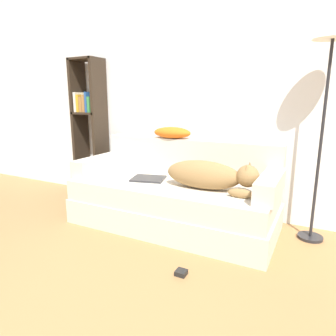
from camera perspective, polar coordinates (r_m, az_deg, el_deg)
name	(u,v)px	position (r m, az deg, el deg)	size (l,w,h in m)	color
wall_back	(193,79)	(3.15, 4.87, 16.56)	(6.94, 0.06, 2.70)	white
couch	(173,204)	(2.79, 0.91, -6.87)	(1.84, 0.84, 0.42)	beige
couch_backrest	(189,157)	(2.99, 3.93, 2.16)	(1.80, 0.15, 0.35)	beige
couch_arm_left	(99,164)	(3.16, -13.00, 0.69)	(0.15, 0.65, 0.16)	beige
couch_arm_right	(270,185)	(2.45, 18.91, -3.17)	(0.15, 0.65, 0.16)	beige
dog	(209,175)	(2.49, 7.91, -1.35)	(0.78, 0.24, 0.26)	olive
laptop	(148,179)	(2.81, -3.75, -2.02)	(0.35, 0.31, 0.02)	#2D2D30
throw_pillow	(172,133)	(3.01, 0.78, 6.74)	(0.40, 0.19, 0.11)	orange
bookshelf	(89,121)	(3.67, -14.77, 8.73)	(0.35, 0.26, 1.60)	#2D2319
floor_lamp	(331,50)	(2.65, 28.70, 19.15)	(0.28, 0.28, 1.74)	#232326
power_adapter	(181,273)	(2.12, 2.53, -19.29)	(0.07, 0.07, 0.03)	black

